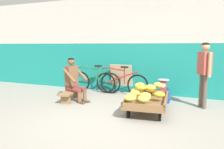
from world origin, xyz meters
TOP-DOWN VIEW (x-y plane):
  - ground_plane at (0.00, 0.00)m, footprint 80.00×80.00m
  - back_wall at (0.00, 2.97)m, footprint 16.00×0.30m
  - banana_cart at (0.61, 1.07)m, footprint 0.97×1.51m
  - banana_pile at (0.55, 1.02)m, footprint 0.81×1.41m
  - low_bench at (-1.50, 1.35)m, footprint 0.46×1.13m
  - vendor_seated at (-1.42, 1.32)m, footprint 0.73×0.60m
  - plastic_crate at (0.80, 2.07)m, footprint 0.36×0.28m
  - weighing_scale at (0.80, 2.07)m, footprint 0.30×0.30m
  - bicycle_near_left at (-1.36, 2.46)m, footprint 1.66×0.48m
  - bicycle_far_left at (-0.49, 2.46)m, footprint 1.66×0.48m
  - sign_board at (-0.59, 2.77)m, footprint 0.70×0.24m
  - customer_adult at (1.75, 1.87)m, footprint 0.33×0.44m
  - shopping_bag at (0.69, 1.62)m, footprint 0.18×0.12m

SIDE VIEW (x-z plane):
  - ground_plane at x=0.00m, z-range 0.00..0.00m
  - shopping_bag at x=0.69m, z-range 0.00..0.24m
  - plastic_crate at x=0.80m, z-range 0.00..0.30m
  - low_bench at x=-1.50m, z-range 0.06..0.33m
  - banana_cart at x=0.61m, z-range 0.06..0.42m
  - bicycle_near_left at x=-1.36m, z-range -0.08..0.78m
  - bicycle_far_left at x=-0.49m, z-range -0.08..0.78m
  - sign_board at x=-0.59m, z-range 0.00..0.88m
  - weighing_scale at x=0.80m, z-range 0.31..0.60m
  - banana_pile at x=0.55m, z-range 0.33..0.59m
  - vendor_seated at x=-1.42m, z-range 0.00..1.14m
  - customer_adult at x=1.75m, z-range 0.19..1.72m
  - back_wall at x=0.00m, z-range 0.00..2.96m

